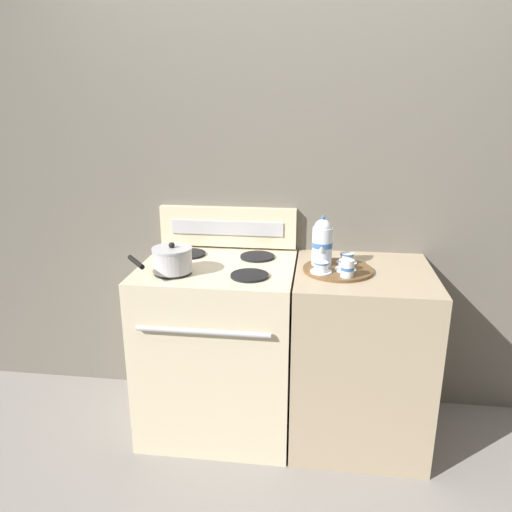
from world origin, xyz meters
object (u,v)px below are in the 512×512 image
object	(u,v)px
serving_tray	(338,270)
teapot	(322,242)
saucepan	(172,259)
teacup_left	(346,265)
teacup_front	(321,267)
stove	(219,346)
creamer_jug	(347,268)
teacup_right	(347,258)

from	to	relation	value
serving_tray	teapot	bearing A→B (deg)	148.41
saucepan	teacup_left	world-z (taller)	saucepan
serving_tray	teacup_front	bearing A→B (deg)	-139.82
teacup_front	saucepan	bearing A→B (deg)	-174.57
stove	teapot	world-z (taller)	teapot
serving_tray	teacup_left	size ratio (longest dim) A/B	3.27
teapot	creamer_jug	size ratio (longest dim) A/B	3.05
teacup_right	teacup_front	size ratio (longest dim) A/B	1.00
saucepan	teacup_right	distance (m)	0.84
teapot	creamer_jug	xyz separation A→B (m)	(0.11, -0.16, -0.07)
teacup_left	saucepan	bearing A→B (deg)	-172.13
saucepan	teapot	world-z (taller)	teapot
teacup_right	creamer_jug	size ratio (longest dim) A/B	1.27
teapot	teacup_front	size ratio (longest dim) A/B	2.40
teacup_front	creamer_jug	size ratio (longest dim) A/B	1.27
serving_tray	creamer_jug	world-z (taller)	creamer_jug
teacup_right	teacup_left	bearing A→B (deg)	-95.88
teacup_front	teacup_right	bearing A→B (deg)	51.07
serving_tray	teapot	size ratio (longest dim) A/B	1.36
creamer_jug	teacup_front	bearing A→B (deg)	159.16
serving_tray	teacup_right	bearing A→B (deg)	62.66
teacup_front	creamer_jug	bearing A→B (deg)	-20.84
teacup_right	teacup_front	world-z (taller)	same
saucepan	teacup_front	distance (m)	0.69
saucepan	teacup_front	xyz separation A→B (m)	(0.69, 0.07, -0.03)
saucepan	teapot	distance (m)	0.72
teacup_right	creamer_jug	world-z (taller)	creamer_jug
teacup_left	teacup_front	distance (m)	0.12
teacup_right	saucepan	bearing A→B (deg)	-164.91
serving_tray	teacup_right	world-z (taller)	teacup_right
stove	saucepan	xyz separation A→B (m)	(-0.18, -0.15, 0.51)
stove	serving_tray	bearing A→B (deg)	-1.31
serving_tray	creamer_jug	size ratio (longest dim) A/B	4.15
stove	teapot	bearing A→B (deg)	3.92
serving_tray	teacup_front	world-z (taller)	teacup_front
teacup_right	creamer_jug	xyz separation A→B (m)	(-0.01, -0.20, 0.02)
teapot	creamer_jug	world-z (taller)	teapot
teacup_left	creamer_jug	distance (m)	0.09
serving_tray	teacup_right	xyz separation A→B (m)	(0.04, 0.09, 0.03)
saucepan	stove	bearing A→B (deg)	38.46
saucepan	teacup_front	world-z (taller)	saucepan
teapot	saucepan	bearing A→B (deg)	-165.34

